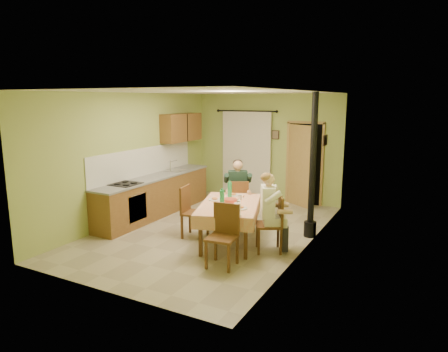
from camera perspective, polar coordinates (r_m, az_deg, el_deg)
The scene contains 17 objects.
floor at distance 8.31m, azimuth -1.86°, elevation -7.77°, with size 4.00×6.00×0.01m, color tan.
room_shell at distance 7.91m, azimuth -1.95°, elevation 4.81°, with size 4.04×6.04×2.82m.
kitchen_run at distance 9.41m, azimuth -9.74°, elevation -2.63°, with size 0.64×3.64×1.56m.
upper_cabinets at distance 10.30m, azimuth -6.08°, elevation 6.91°, with size 0.35×1.40×0.70m, color brown.
curtain at distance 10.79m, azimuth 3.20°, elevation 3.47°, with size 1.70×0.07×2.22m.
doorway at distance 10.24m, azimuth 11.11°, elevation 1.69°, with size 0.96×0.48×2.15m.
dining_table at distance 7.51m, azimuth 0.77°, elevation -6.76°, with size 1.55×1.99×0.76m.
tableware at distance 7.29m, azimuth 0.77°, elevation -3.67°, with size 1.04×1.45×0.33m.
chair_far at distance 8.54m, azimuth 1.95°, elevation -5.19°, with size 0.59×0.59×1.00m.
chair_near at distance 6.53m, azimuth -0.25°, elevation -10.36°, with size 0.49×0.49×1.01m.
chair_right at distance 7.19m, azimuth 6.54°, elevation -8.39°, with size 0.60×0.60×1.01m.
chair_left at distance 7.88m, azimuth -4.28°, elevation -6.60°, with size 0.51×0.51×1.01m.
man_far at distance 8.41m, azimuth 1.97°, elevation -1.32°, with size 0.65×0.62×1.39m.
man_right at distance 7.02m, azimuth 6.52°, elevation -3.87°, with size 0.62×0.65×1.39m.
stove_flue at distance 7.87m, azimuth 12.43°, elevation -1.35°, with size 0.24×0.24×2.80m.
picture_back at distance 10.50m, azimuth 7.38°, elevation 5.86°, with size 0.19×0.03×0.23m, color black.
picture_right at distance 8.30m, azimuth 14.25°, elevation 4.97°, with size 0.03×0.31×0.21m, color brown.
Camera 1 is at (3.91, -6.82, 2.67)m, focal length 32.00 mm.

